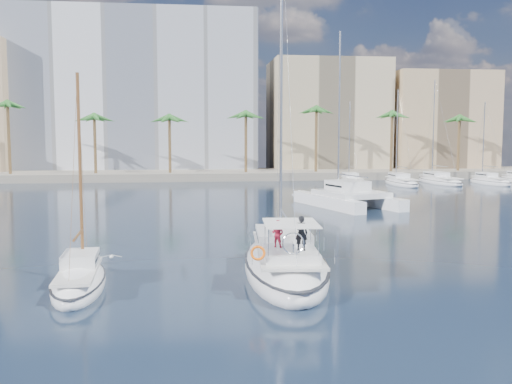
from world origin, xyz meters
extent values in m
plane|color=black|center=(0.00, 0.00, 0.00)|extent=(160.00, 160.00, 0.00)
cube|color=gray|center=(0.00, 61.00, 0.60)|extent=(120.00, 14.00, 1.20)
cube|color=silver|center=(-12.00, 73.00, 14.00)|extent=(42.00, 16.00, 28.00)
cube|color=tan|center=(22.00, 70.00, 10.00)|extent=(20.00, 14.00, 20.00)
cube|color=tan|center=(42.00, 68.00, 9.00)|extent=(18.00, 12.00, 18.00)
cylinder|color=brown|center=(0.00, 57.00, 5.25)|extent=(0.44, 0.44, 10.50)
sphere|color=#2A6826|center=(0.00, 57.00, 10.50)|extent=(3.60, 3.60, 3.60)
cylinder|color=brown|center=(34.00, 57.00, 5.25)|extent=(0.44, 0.44, 10.50)
sphere|color=#2A6826|center=(34.00, 57.00, 10.50)|extent=(3.60, 3.60, 3.60)
ellipsoid|color=white|center=(1.80, -3.56, 0.38)|extent=(4.89, 12.59, 2.56)
ellipsoid|color=black|center=(1.80, -3.56, 0.74)|extent=(4.94, 12.71, 0.18)
cube|color=silver|center=(1.78, -3.79, 1.35)|extent=(3.52, 9.43, 0.12)
cube|color=silver|center=(1.89, -2.38, 1.71)|extent=(2.95, 4.23, 0.60)
cube|color=black|center=(1.89, -2.38, 1.73)|extent=(2.93, 3.75, 0.14)
cylinder|color=#B7BABF|center=(2.01, -0.96, 9.48)|extent=(0.15, 0.15, 16.15)
cylinder|color=#B7BABF|center=(1.81, -3.44, 2.91)|extent=(0.51, 4.97, 0.11)
cube|color=silver|center=(1.59, -6.15, 1.59)|extent=(2.58, 3.26, 0.36)
cube|color=white|center=(1.58, -6.27, 2.96)|extent=(2.58, 3.26, 0.04)
torus|color=silver|center=(1.50, -7.33, 2.26)|extent=(0.96, 0.13, 0.96)
torus|color=#FB600D|center=(-0.04, -7.69, 1.96)|extent=(0.64, 0.25, 0.64)
imported|color=black|center=(2.02, -6.43, 2.53)|extent=(0.65, 0.52, 1.54)
imported|color=maroon|center=(1.11, -5.57, 2.39)|extent=(0.76, 0.74, 1.24)
ellipsoid|color=white|center=(-7.70, -5.20, 0.24)|extent=(2.61, 7.14, 1.65)
ellipsoid|color=black|center=(-7.70, -5.20, 0.48)|extent=(2.64, 7.21, 0.18)
cube|color=silver|center=(-7.70, -5.33, 0.87)|extent=(1.87, 5.35, 0.12)
cube|color=silver|center=(-7.74, -4.52, 1.23)|extent=(1.62, 2.38, 0.60)
cube|color=black|center=(-7.74, -4.52, 1.25)|extent=(1.62, 2.11, 0.14)
cylinder|color=brown|center=(-7.79, -3.72, 5.27)|extent=(0.15, 0.15, 8.69)
cylinder|color=brown|center=(-7.71, -5.13, 2.43)|extent=(0.27, 2.84, 0.11)
cube|color=white|center=(10.22, 21.92, 0.55)|extent=(4.39, 11.39, 1.10)
cube|color=white|center=(14.59, 23.20, 0.55)|extent=(4.39, 11.39, 1.10)
cube|color=silver|center=(12.57, 22.01, 1.30)|extent=(6.73, 7.53, 0.50)
cube|color=silver|center=(12.40, 22.56, 2.00)|extent=(4.01, 4.21, 1.00)
cube|color=black|center=(12.40, 22.56, 2.05)|extent=(3.90, 3.77, 0.18)
cylinder|color=#B7BABF|center=(11.92, 24.22, 9.18)|extent=(0.18, 0.18, 15.35)
ellipsoid|color=silver|center=(-6.95, -0.24, 0.40)|extent=(0.22, 0.42, 0.20)
sphere|color=silver|center=(-6.95, -0.04, 0.42)|extent=(0.11, 0.11, 0.11)
cube|color=gray|center=(-7.25, -0.24, 0.43)|extent=(0.48, 0.17, 0.11)
cube|color=gray|center=(-6.65, -0.24, 0.43)|extent=(0.48, 0.17, 0.11)
camera|label=1|loc=(-2.89, -30.62, 6.76)|focal=40.00mm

